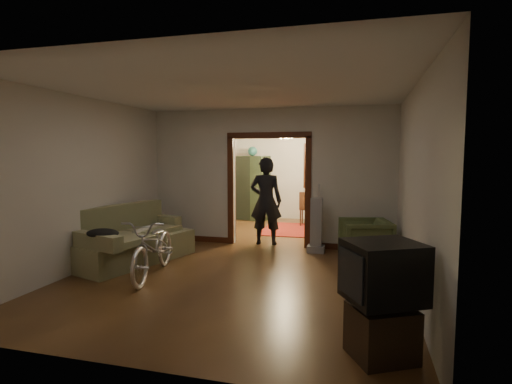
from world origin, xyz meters
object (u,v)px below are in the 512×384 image
(armchair, at_px, (365,241))
(person, at_px, (266,201))
(locker, at_px, (253,188))
(bicycle, at_px, (154,247))
(sofa, at_px, (133,234))
(desk, at_px, (329,209))

(armchair, xyz_separation_m, person, (-1.99, 0.92, 0.53))
(locker, bearing_deg, person, -50.04)
(armchair, height_order, locker, locker)
(armchair, bearing_deg, locker, -154.22)
(bicycle, bearing_deg, locker, 78.97)
(bicycle, relative_size, armchair, 2.10)
(locker, bearing_deg, armchair, -32.05)
(person, bearing_deg, sofa, 40.20)
(bicycle, xyz_separation_m, person, (1.14, 2.59, 0.45))
(desk, bearing_deg, bicycle, -115.32)
(sofa, height_order, desk, sofa)
(bicycle, bearing_deg, armchair, 17.26)
(bicycle, height_order, person, person)
(armchair, relative_size, person, 0.46)
(bicycle, relative_size, desk, 1.57)
(armchair, xyz_separation_m, locker, (-3.11, 3.93, 0.54))
(person, relative_size, desk, 1.63)
(bicycle, distance_m, armchair, 3.56)
(person, xyz_separation_m, desk, (1.08, 2.87, -0.50))
(sofa, bearing_deg, bicycle, -23.49)
(sofa, xyz_separation_m, desk, (3.00, 4.79, -0.08))
(armchair, distance_m, locker, 5.04)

